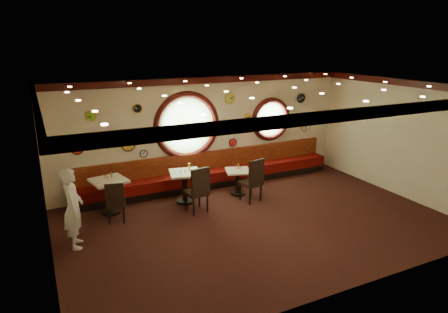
% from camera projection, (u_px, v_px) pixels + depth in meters
% --- Properties ---
extents(floor, '(9.00, 6.00, 0.00)m').
position_uv_depth(floor, '(257.00, 223.00, 9.54)').
color(floor, black).
rests_on(floor, ground).
extents(ceiling, '(9.00, 6.00, 0.02)m').
position_uv_depth(ceiling, '(260.00, 88.00, 8.64)').
color(ceiling, gold).
rests_on(ceiling, wall_back).
extents(wall_back, '(9.00, 0.02, 3.20)m').
position_uv_depth(wall_back, '(206.00, 132.00, 11.68)').
color(wall_back, beige).
rests_on(wall_back, floor).
extents(wall_front, '(9.00, 0.02, 3.20)m').
position_uv_depth(wall_front, '(353.00, 206.00, 6.50)').
color(wall_front, beige).
rests_on(wall_front, floor).
extents(wall_left, '(0.02, 6.00, 3.20)m').
position_uv_depth(wall_left, '(44.00, 190.00, 7.20)').
color(wall_left, beige).
rests_on(wall_left, floor).
extents(wall_right, '(0.02, 6.00, 3.20)m').
position_uv_depth(wall_right, '(400.00, 138.00, 10.97)').
color(wall_right, beige).
rests_on(wall_right, floor).
extents(molding_back, '(9.00, 0.10, 0.18)m').
position_uv_depth(molding_back, '(206.00, 80.00, 11.21)').
color(molding_back, '#360A09').
rests_on(molding_back, wall_back).
extents(molding_front, '(9.00, 0.10, 0.18)m').
position_uv_depth(molding_front, '(359.00, 114.00, 6.11)').
color(molding_front, '#360A09').
rests_on(molding_front, wall_back).
extents(molding_left, '(0.10, 6.00, 0.18)m').
position_uv_depth(molding_left, '(36.00, 106.00, 6.80)').
color(molding_left, '#360A09').
rests_on(molding_left, wall_back).
extents(molding_right, '(0.10, 6.00, 0.18)m').
position_uv_depth(molding_right, '(405.00, 83.00, 10.52)').
color(molding_right, '#360A09').
rests_on(molding_right, wall_back).
extents(banquette_base, '(8.00, 0.55, 0.20)m').
position_uv_depth(banquette_base, '(211.00, 183.00, 11.86)').
color(banquette_base, black).
rests_on(banquette_base, floor).
extents(banquette_seat, '(8.00, 0.55, 0.30)m').
position_uv_depth(banquette_seat, '(211.00, 175.00, 11.79)').
color(banquette_seat, '#580807').
rests_on(banquette_seat, banquette_base).
extents(banquette_back, '(8.00, 0.10, 0.55)m').
position_uv_depth(banquette_back, '(207.00, 160.00, 11.86)').
color(banquette_back, '#5F070D').
rests_on(banquette_back, wall_back).
extents(porthole_left_glass, '(1.66, 0.02, 1.66)m').
position_uv_depth(porthole_left_glass, '(187.00, 126.00, 11.35)').
color(porthole_left_glass, '#7CB46C').
rests_on(porthole_left_glass, wall_back).
extents(porthole_left_frame, '(1.98, 0.18, 1.98)m').
position_uv_depth(porthole_left_frame, '(187.00, 126.00, 11.34)').
color(porthole_left_frame, '#360A09').
rests_on(porthole_left_frame, wall_back).
extents(porthole_left_ring, '(1.61, 0.03, 1.61)m').
position_uv_depth(porthole_left_ring, '(187.00, 126.00, 11.31)').
color(porthole_left_ring, gold).
rests_on(porthole_left_ring, wall_back).
extents(porthole_right_glass, '(1.10, 0.02, 1.10)m').
position_uv_depth(porthole_right_glass, '(270.00, 119.00, 12.54)').
color(porthole_right_glass, '#7CB46C').
rests_on(porthole_right_glass, wall_back).
extents(porthole_right_frame, '(1.38, 0.18, 1.38)m').
position_uv_depth(porthole_right_frame, '(271.00, 119.00, 12.52)').
color(porthole_right_frame, '#360A09').
rests_on(porthole_right_frame, wall_back).
extents(porthole_right_ring, '(1.09, 0.03, 1.09)m').
position_uv_depth(porthole_right_ring, '(271.00, 119.00, 12.50)').
color(porthole_right_ring, gold).
rests_on(porthole_right_ring, wall_back).
extents(wall_clock_0, '(0.24, 0.03, 0.24)m').
position_uv_depth(wall_clock_0, '(137.00, 109.00, 10.57)').
color(wall_clock_0, black).
rests_on(wall_clock_0, wall_back).
extents(wall_clock_1, '(0.32, 0.03, 0.32)m').
position_uv_depth(wall_clock_1, '(77.00, 148.00, 10.15)').
color(wall_clock_1, red).
rests_on(wall_clock_1, wall_back).
extents(wall_clock_2, '(0.34, 0.03, 0.34)m').
position_uv_depth(wall_clock_2, '(305.00, 126.00, 13.17)').
color(wall_clock_2, white).
rests_on(wall_clock_2, wall_back).
extents(wall_clock_3, '(0.24, 0.03, 0.24)m').
position_uv_depth(wall_clock_3, '(233.00, 143.00, 12.11)').
color(wall_clock_3, red).
rests_on(wall_clock_3, wall_back).
extents(wall_clock_4, '(0.30, 0.03, 0.30)m').
position_uv_depth(wall_clock_4, '(230.00, 98.00, 11.69)').
color(wall_clock_4, '#A2BD3B').
rests_on(wall_clock_4, wall_back).
extents(wall_clock_5, '(0.26, 0.03, 0.26)m').
position_uv_depth(wall_clock_5, '(91.00, 116.00, 10.09)').
color(wall_clock_5, '#79B524').
rests_on(wall_clock_5, wall_back).
extents(wall_clock_6, '(0.28, 0.03, 0.28)m').
position_uv_depth(wall_clock_6, '(301.00, 98.00, 12.80)').
color(wall_clock_6, black).
rests_on(wall_clock_6, wall_back).
extents(wall_clock_7, '(0.36, 0.03, 0.36)m').
position_uv_depth(wall_clock_7, '(128.00, 144.00, 10.71)').
color(wall_clock_7, yellow).
rests_on(wall_clock_7, wall_back).
extents(wall_clock_8, '(0.20, 0.03, 0.20)m').
position_uv_depth(wall_clock_8, '(144.00, 153.00, 10.96)').
color(wall_clock_8, white).
rests_on(wall_clock_8, wall_back).
extents(wall_clock_9, '(0.22, 0.03, 0.22)m').
position_uv_depth(wall_clock_9, '(247.00, 117.00, 12.11)').
color(wall_clock_9, gold).
rests_on(wall_clock_9, wall_back).
extents(table_a, '(0.95, 0.95, 0.89)m').
position_uv_depth(table_a, '(110.00, 192.00, 9.93)').
color(table_a, black).
rests_on(table_a, floor).
extents(table_b, '(0.93, 0.93, 0.86)m').
position_uv_depth(table_b, '(185.00, 183.00, 10.59)').
color(table_b, black).
rests_on(table_b, floor).
extents(table_c, '(0.82, 0.82, 0.72)m').
position_uv_depth(table_c, '(238.00, 179.00, 11.16)').
color(table_c, black).
rests_on(table_c, floor).
extents(chair_a, '(0.52, 0.52, 0.63)m').
position_uv_depth(chair_a, '(115.00, 200.00, 9.38)').
color(chair_a, black).
rests_on(chair_a, floor).
extents(chair_b, '(0.57, 0.57, 0.75)m').
position_uv_depth(chair_b, '(198.00, 187.00, 9.89)').
color(chair_b, black).
rests_on(chair_b, floor).
extents(chair_c, '(0.60, 0.60, 0.74)m').
position_uv_depth(chair_c, '(254.00, 178.00, 10.58)').
color(chair_c, black).
rests_on(chair_c, floor).
extents(condiment_a_salt, '(0.03, 0.03, 0.09)m').
position_uv_depth(condiment_a_salt, '(105.00, 177.00, 9.89)').
color(condiment_a_salt, '#B8B9BD').
rests_on(condiment_a_salt, table_a).
extents(condiment_b_salt, '(0.04, 0.04, 0.11)m').
position_uv_depth(condiment_b_salt, '(181.00, 171.00, 10.43)').
color(condiment_b_salt, silver).
rests_on(condiment_b_salt, table_b).
extents(condiment_c_salt, '(0.04, 0.04, 0.11)m').
position_uv_depth(condiment_c_salt, '(236.00, 168.00, 11.12)').
color(condiment_c_salt, silver).
rests_on(condiment_c_salt, table_c).
extents(condiment_a_pepper, '(0.03, 0.03, 0.09)m').
position_uv_depth(condiment_a_pepper, '(108.00, 178.00, 9.84)').
color(condiment_a_pepper, silver).
rests_on(condiment_a_pepper, table_a).
extents(condiment_b_pepper, '(0.03, 0.03, 0.09)m').
position_uv_depth(condiment_b_pepper, '(185.00, 171.00, 10.42)').
color(condiment_b_pepper, silver).
rests_on(condiment_b_pepper, table_b).
extents(condiment_c_pepper, '(0.04, 0.04, 0.10)m').
position_uv_depth(condiment_c_pepper, '(240.00, 168.00, 11.10)').
color(condiment_c_pepper, silver).
rests_on(condiment_c_pepper, table_c).
extents(condiment_a_bottle, '(0.05, 0.05, 0.15)m').
position_uv_depth(condiment_a_bottle, '(111.00, 175.00, 9.96)').
color(condiment_a_bottle, gold).
rests_on(condiment_a_bottle, table_a).
extents(condiment_b_bottle, '(0.06, 0.06, 0.18)m').
position_uv_depth(condiment_b_bottle, '(189.00, 167.00, 10.63)').
color(condiment_b_bottle, gold).
rests_on(condiment_b_bottle, table_b).
extents(condiment_c_bottle, '(0.05, 0.05, 0.16)m').
position_uv_depth(condiment_c_bottle, '(238.00, 166.00, 11.18)').
color(condiment_c_bottle, gold).
rests_on(condiment_c_bottle, table_c).
extents(waiter, '(0.48, 0.67, 1.72)m').
position_uv_depth(waiter, '(73.00, 208.00, 8.23)').
color(waiter, white).
rests_on(waiter, floor).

